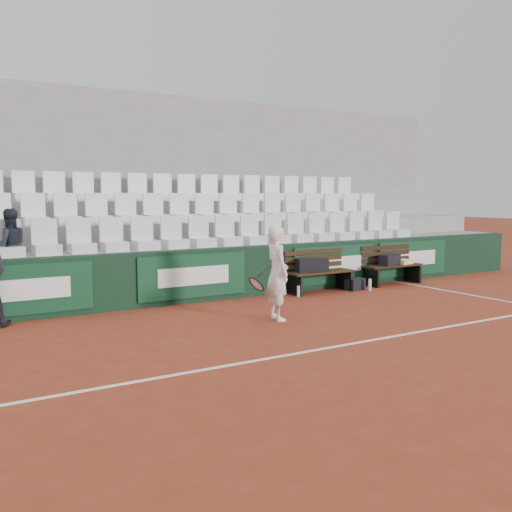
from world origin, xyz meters
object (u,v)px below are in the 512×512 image
Objects in this scene: water_bottle_far at (370,285)px; spectator_c at (8,219)px; sports_bag_right at (390,260)px; water_bottle_near at (298,291)px; sports_bag_ground at (355,284)px; bench_right at (392,274)px; bench_left at (320,282)px; sports_bag_left at (312,265)px; tennis_player at (277,273)px.

spectator_c is at bearing 168.86° from water_bottle_far.
spectator_c is (-6.89, 1.36, 1.50)m from water_bottle_far.
sports_bag_right reaches higher than water_bottle_near.
water_bottle_far is at bearing -52.66° from sports_bag_ground.
sports_bag_right is (-0.12, -0.02, 0.35)m from bench_right.
bench_left is at bearing 15.87° from water_bottle_near.
spectator_c is (-5.66, 0.95, 1.04)m from sports_bag_left.
bench_right is 4.68m from tennis_player.
water_bottle_near is at bearing -164.13° from bench_left.
sports_bag_right reaches higher than sports_bag_ground.
tennis_player is (-1.52, -1.53, 0.66)m from water_bottle_near.
sports_bag_right is at bearing 22.51° from water_bottle_far.
bench_left reaches higher than water_bottle_near.
water_bottle_far is 3.56m from tennis_player.
tennis_player is at bearing -157.73° from sports_bag_right.
sports_bag_ground is at bearing -10.56° from bench_left.
sports_bag_ground is (-1.26, -0.17, -0.10)m from bench_right.
tennis_player reaches higher than sports_bag_left.
bench_left is at bearing 167.37° from spectator_c.
spectator_c reaches higher than bench_right.
sports_bag_ground is (-1.15, -0.14, -0.45)m from sports_bag_right.
sports_bag_right reaches higher than water_bottle_far.
bench_left is at bearing 37.80° from tennis_player.
bench_left is 3.63× the size of sports_bag_ground.
bench_right is 2.80m from water_bottle_near.
sports_bag_ground is 6.95m from spectator_c.
bench_right is 2.32× the size of sports_bag_left.
sports_bag_ground is 0.27× the size of tennis_player.
tennis_player is at bearing -152.69° from sports_bag_ground.
sports_bag_left reaches higher than bench_right.
bench_right is 0.97× the size of tennis_player.
water_bottle_far is at bearing -21.78° from bench_left.
spectator_c is at bearing 170.50° from sports_bag_left.
tennis_player is 4.61m from spectator_c.
bench_right is 0.37m from sports_bag_right.
sports_bag_left is 0.42× the size of tennis_player.
sports_bag_ground reaches higher than water_bottle_near.
sports_bag_right is 4.54m from tennis_player.
sports_bag_ground is (1.04, -0.16, -0.46)m from sports_bag_left.
bench_right is 1.15m from water_bottle_far.
spectator_c is (-7.84, 0.96, 1.06)m from sports_bag_right.
bench_right is 2.87× the size of sports_bag_right.
sports_bag_right is (1.97, -0.01, 0.35)m from bench_left.
sports_bag_ground is at bearing -172.83° from sports_bag_right.
spectator_c is at bearing 173.02° from sports_bag_right.
water_bottle_near is at bearing -175.90° from sports_bag_right.
bench_left is 1.00× the size of bench_right.
bench_right is at bearing 4.42° from water_bottle_near.
sports_bag_left is 0.51× the size of spectator_c.
bench_left is 2.87× the size of sports_bag_right.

